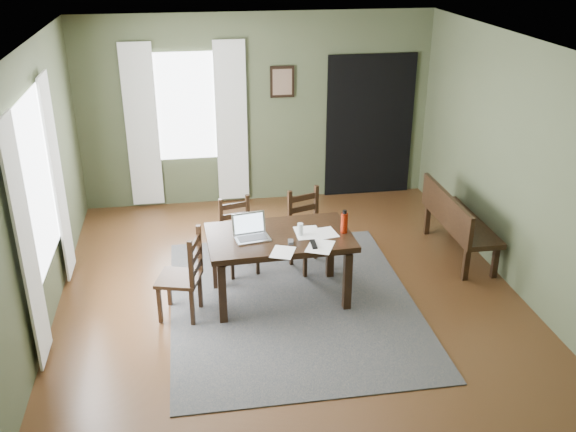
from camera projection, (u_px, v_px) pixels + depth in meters
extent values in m
cube|color=#492C16|center=(292.00, 303.00, 6.94)|extent=(5.00, 6.00, 0.01)
cube|color=#454E33|center=(258.00, 110.00, 9.09)|extent=(5.00, 0.02, 2.70)
cube|color=#454E33|center=(380.00, 376.00, 3.68)|extent=(5.00, 0.02, 2.70)
cube|color=#454E33|center=(31.00, 203.00, 6.02)|extent=(0.02, 6.00, 2.70)
cube|color=#454E33|center=(527.00, 173.00, 6.75)|extent=(0.02, 6.00, 2.70)
cube|color=white|center=(293.00, 49.00, 5.83)|extent=(5.00, 6.00, 0.02)
cube|color=#393939|center=(292.00, 302.00, 6.93)|extent=(2.60, 3.20, 0.01)
cube|color=black|center=(279.00, 237.00, 6.74)|extent=(1.54, 0.96, 0.06)
cube|color=black|center=(279.00, 242.00, 6.76)|extent=(1.38, 0.80, 0.05)
cube|color=black|center=(222.00, 294.00, 6.47)|extent=(0.08, 0.08, 0.65)
cube|color=black|center=(216.00, 261.00, 7.10)|extent=(0.08, 0.08, 0.65)
cube|color=black|center=(347.00, 281.00, 6.70)|extent=(0.08, 0.08, 0.65)
cube|color=black|center=(330.00, 251.00, 7.33)|extent=(0.08, 0.08, 0.65)
cube|color=black|center=(179.00, 279.00, 6.54)|extent=(0.51, 0.51, 0.04)
cube|color=black|center=(169.00, 288.00, 6.80)|extent=(0.05, 0.05, 0.41)
cube|color=black|center=(200.00, 290.00, 6.77)|extent=(0.05, 0.05, 0.41)
cube|color=black|center=(160.00, 305.00, 6.49)|extent=(0.05, 0.05, 0.41)
cube|color=black|center=(192.00, 307.00, 6.46)|extent=(0.05, 0.05, 0.41)
cube|color=black|center=(200.00, 248.00, 6.57)|extent=(0.06, 0.06, 0.52)
cube|color=black|center=(191.00, 265.00, 6.25)|extent=(0.06, 0.06, 0.52)
cube|color=black|center=(196.00, 269.00, 6.47)|extent=(0.11, 0.30, 0.07)
cube|color=black|center=(195.00, 256.00, 6.41)|extent=(0.11, 0.30, 0.07)
cube|color=black|center=(194.00, 244.00, 6.35)|extent=(0.11, 0.30, 0.07)
cube|color=black|center=(240.00, 241.00, 7.42)|extent=(0.46, 0.46, 0.04)
cube|color=black|center=(232.00, 265.00, 7.31)|extent=(0.04, 0.04, 0.37)
cube|color=black|center=(224.00, 253.00, 7.57)|extent=(0.04, 0.04, 0.37)
cube|color=black|center=(258.00, 260.00, 7.43)|extent=(0.04, 0.04, 0.37)
cube|color=black|center=(248.00, 248.00, 7.68)|extent=(0.04, 0.04, 0.37)
cube|color=black|center=(221.00, 218.00, 7.40)|extent=(0.05, 0.05, 0.47)
cube|color=black|center=(248.00, 214.00, 7.52)|extent=(0.05, 0.05, 0.47)
cube|color=black|center=(235.00, 226.00, 7.51)|extent=(0.28, 0.09, 0.06)
cube|color=black|center=(234.00, 216.00, 7.46)|extent=(0.28, 0.09, 0.06)
cube|color=black|center=(234.00, 206.00, 7.41)|extent=(0.28, 0.09, 0.06)
cube|color=black|center=(311.00, 235.00, 7.48)|extent=(0.53, 0.53, 0.04)
cube|color=black|center=(305.00, 261.00, 7.36)|extent=(0.05, 0.05, 0.40)
cube|color=black|center=(291.00, 249.00, 7.63)|extent=(0.05, 0.05, 0.40)
cube|color=black|center=(330.00, 255.00, 7.51)|extent=(0.05, 0.05, 0.40)
cube|color=black|center=(316.00, 243.00, 7.78)|extent=(0.05, 0.05, 0.40)
cube|color=black|center=(290.00, 211.00, 7.44)|extent=(0.06, 0.06, 0.51)
cube|color=black|center=(316.00, 206.00, 7.60)|extent=(0.06, 0.06, 0.51)
cube|color=black|center=(303.00, 219.00, 7.58)|extent=(0.30, 0.12, 0.07)
cube|color=black|center=(303.00, 208.00, 7.52)|extent=(0.30, 0.12, 0.07)
cube|color=black|center=(303.00, 198.00, 7.46)|extent=(0.30, 0.12, 0.07)
cube|color=black|center=(461.00, 222.00, 7.81)|extent=(0.47, 1.45, 0.06)
cube|color=black|center=(495.00, 262.00, 7.37)|extent=(0.06, 0.06, 0.41)
cube|color=black|center=(466.00, 264.00, 7.32)|extent=(0.06, 0.06, 0.41)
cube|color=black|center=(453.00, 218.00, 8.49)|extent=(0.06, 0.06, 0.41)
cube|color=black|center=(427.00, 219.00, 8.44)|extent=(0.06, 0.06, 0.41)
cube|color=black|center=(446.00, 207.00, 7.70)|extent=(0.05, 1.45, 0.35)
cube|color=#B7B7BC|center=(252.00, 238.00, 6.63)|extent=(0.39, 0.30, 0.02)
cube|color=#B7B7BC|center=(249.00, 223.00, 6.69)|extent=(0.36, 0.12, 0.23)
cube|color=silver|center=(249.00, 223.00, 6.68)|extent=(0.31, 0.09, 0.19)
cube|color=#3F3F42|center=(252.00, 238.00, 6.61)|extent=(0.32, 0.19, 0.00)
cube|color=#3F3F42|center=(291.00, 242.00, 6.53)|extent=(0.06, 0.10, 0.03)
cube|color=black|center=(314.00, 244.00, 6.50)|extent=(0.06, 0.19, 0.02)
cylinder|color=silver|center=(300.00, 229.00, 6.69)|extent=(0.07, 0.07, 0.13)
cylinder|color=#B3260D|center=(344.00, 223.00, 6.73)|extent=(0.09, 0.09, 0.22)
cylinder|color=black|center=(345.00, 212.00, 6.68)|extent=(0.06, 0.06, 0.03)
cube|color=white|center=(320.00, 246.00, 6.47)|extent=(0.36, 0.40, 0.00)
cube|color=white|center=(307.00, 233.00, 6.77)|extent=(0.25, 0.33, 0.00)
cube|color=white|center=(326.00, 233.00, 6.76)|extent=(0.25, 0.30, 0.00)
cube|color=white|center=(283.00, 252.00, 6.36)|extent=(0.30, 0.34, 0.00)
cube|color=white|center=(36.00, 185.00, 6.16)|extent=(0.01, 1.30, 1.70)
cube|color=white|center=(186.00, 107.00, 8.87)|extent=(1.00, 0.01, 1.50)
cube|color=silver|center=(26.00, 246.00, 5.53)|extent=(0.03, 0.48, 2.30)
cube|color=silver|center=(58.00, 179.00, 7.01)|extent=(0.03, 0.48, 2.30)
cube|color=silver|center=(142.00, 127.00, 8.86)|extent=(0.44, 0.03, 2.30)
cube|color=silver|center=(231.00, 123.00, 9.04)|extent=(0.44, 0.03, 2.30)
cube|color=black|center=(282.00, 82.00, 8.95)|extent=(0.34, 0.03, 0.44)
cube|color=brown|center=(282.00, 82.00, 8.93)|extent=(0.27, 0.01, 0.36)
cube|color=black|center=(370.00, 126.00, 9.42)|extent=(1.30, 0.03, 2.10)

